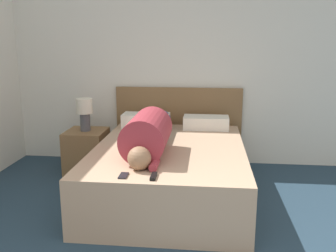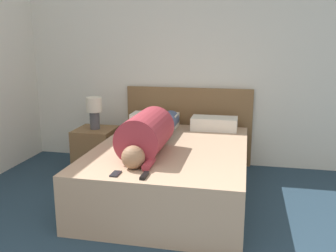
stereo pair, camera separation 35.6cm
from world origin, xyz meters
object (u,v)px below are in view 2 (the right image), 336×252
pillow_near_headboard (155,120)px  tv_remote (144,176)px  bed (171,171)px  person_lying (150,133)px  cell_phone (116,174)px  nightstand (96,149)px  table_lamp (94,110)px  pillow_second (214,124)px

pillow_near_headboard → tv_remote: size_ratio=3.79×
bed → person_lying: (-0.18, -0.15, 0.43)m
bed → cell_phone: cell_phone is taller
nightstand → table_lamp: bearing=0.0°
bed → table_lamp: size_ratio=5.22×
nightstand → table_lamp: 0.50m
bed → table_lamp: (-1.08, 0.61, 0.49)m
person_lying → tv_remote: bearing=-79.0°
bed → person_lying: bearing=-140.5°
person_lying → tv_remote: person_lying is taller
table_lamp → pillow_near_headboard: size_ratio=0.68×
table_lamp → person_lying: bearing=-40.3°
nightstand → pillow_near_headboard: 0.81m
person_lying → pillow_second: size_ratio=3.14×
table_lamp → cell_phone: table_lamp is taller
nightstand → bed: bearing=-29.7°
bed → nightstand: (-1.08, 0.61, -0.01)m
person_lying → pillow_near_headboard: 1.00m
table_lamp → pillow_near_headboard: 0.75m
pillow_second → tv_remote: size_ratio=3.60×
pillow_near_headboard → tv_remote: bearing=-78.7°
nightstand → pillow_near_headboard: (0.70, 0.21, 0.35)m
table_lamp → nightstand: bearing=0.0°
nightstand → cell_phone: cell_phone is taller
pillow_near_headboard → bed: bearing=-65.5°
bed → pillow_second: pillow_second is taller
nightstand → pillow_second: (1.43, 0.21, 0.34)m
pillow_near_headboard → tv_remote: (0.34, -1.70, -0.07)m
pillow_near_headboard → pillow_second: 0.73m
pillow_second → tv_remote: bearing=-103.0°
pillow_near_headboard → person_lying: bearing=-78.5°
cell_phone → table_lamp: bearing=118.3°
pillow_near_headboard → cell_phone: 1.70m
nightstand → tv_remote: bearing=-55.1°
person_lying → cell_phone: person_lying is taller
pillow_second → cell_phone: pillow_second is taller
nightstand → table_lamp: size_ratio=1.32×
bed → pillow_near_headboard: 0.97m
nightstand → cell_phone: 1.71m
person_lying → pillow_second: (0.54, 0.97, -0.10)m
bed → tv_remote: tv_remote is taller
bed → tv_remote: 0.92m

